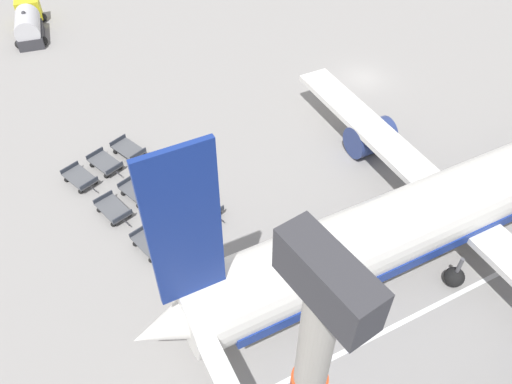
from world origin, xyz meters
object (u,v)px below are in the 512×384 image
at_px(baggage_dolly_row_mid_b_col_a, 128,150).
at_px(fuel_tanker_primary, 29,25).
at_px(baggage_dolly_row_near_col_c, 151,244).
at_px(baggage_dolly_row_mid_a_col_a, 105,163).
at_px(airplane, 474,196).
at_px(baggage_dolly_row_mid_a_col_b, 137,192).
at_px(baggage_dolly_row_near_col_b, 113,209).
at_px(baggage_dolly_row_mid_b_col_b, 164,177).
at_px(baggage_dolly_row_mid_a_col_c, 178,223).
at_px(baggage_dolly_row_mid_b_col_c, 203,207).
at_px(baggage_dolly_row_near_col_a, 80,178).

bearing_deg(baggage_dolly_row_mid_b_col_a, fuel_tanker_primary, -179.23).
height_order(fuel_tanker_primary, baggage_dolly_row_near_col_c, fuel_tanker_primary).
bearing_deg(baggage_dolly_row_mid_a_col_a, baggage_dolly_row_mid_b_col_a, 102.02).
relative_size(airplane, baggage_dolly_row_mid_a_col_b, 13.26).
height_order(baggage_dolly_row_near_col_c, baggage_dolly_row_mid_a_col_a, same).
height_order(baggage_dolly_row_near_col_b, baggage_dolly_row_mid_b_col_b, same).
xyz_separation_m(airplane, baggage_dolly_row_mid_a_col_b, (-15.38, -16.48, -2.85)).
distance_m(baggage_dolly_row_mid_a_col_c, baggage_dolly_row_mid_b_col_b, 4.76).
distance_m(baggage_dolly_row_near_col_c, baggage_dolly_row_mid_b_col_b, 6.32).
bearing_deg(baggage_dolly_row_near_col_c, baggage_dolly_row_mid_b_col_b, 144.39).
bearing_deg(baggage_dolly_row_near_col_b, baggage_dolly_row_mid_b_col_a, 145.91).
distance_m(baggage_dolly_row_near_col_b, baggage_dolly_row_mid_a_col_b, 2.20).
bearing_deg(baggage_dolly_row_mid_b_col_b, fuel_tanker_primary, -177.52).
relative_size(baggage_dolly_row_mid_a_col_c, baggage_dolly_row_mid_b_col_c, 1.00).
relative_size(airplane, baggage_dolly_row_mid_b_col_a, 13.26).
xyz_separation_m(airplane, baggage_dolly_row_near_col_a, (-19.11, -19.33, -2.85)).
bearing_deg(baggage_dolly_row_mid_b_col_b, baggage_dolly_row_mid_a_col_a, -142.33).
relative_size(baggage_dolly_row_mid_a_col_b, baggage_dolly_row_mid_b_col_b, 1.00).
relative_size(baggage_dolly_row_near_col_c, baggage_dolly_row_mid_a_col_a, 1.00).
xyz_separation_m(baggage_dolly_row_near_col_a, baggage_dolly_row_mid_b_col_a, (-0.92, 4.29, 0.00)).
distance_m(airplane, baggage_dolly_row_mid_a_col_c, 19.32).
xyz_separation_m(baggage_dolly_row_near_col_b, baggage_dolly_row_mid_a_col_a, (-4.80, 1.43, 0.00)).
relative_size(airplane, fuel_tanker_primary, 5.65).
bearing_deg(baggage_dolly_row_mid_a_col_b, baggage_dolly_row_mid_b_col_b, 97.28).
relative_size(baggage_dolly_row_near_col_a, baggage_dolly_row_near_col_b, 1.00).
distance_m(airplane, baggage_dolly_row_near_col_a, 27.33).
xyz_separation_m(baggage_dolly_row_near_col_b, baggage_dolly_row_mid_b_col_a, (-5.25, 3.56, 0.00)).
xyz_separation_m(fuel_tanker_primary, baggage_dolly_row_near_col_a, (24.23, -3.98, -0.84)).
xyz_separation_m(baggage_dolly_row_mid_a_col_c, baggage_dolly_row_mid_b_col_a, (-8.90, 0.50, 0.00)).
distance_m(baggage_dolly_row_mid_a_col_b, baggage_dolly_row_mid_b_col_a, 4.86).
height_order(baggage_dolly_row_near_col_c, baggage_dolly_row_mid_a_col_c, same).
bearing_deg(baggage_dolly_row_near_col_b, baggage_dolly_row_mid_b_col_b, 101.52).
bearing_deg(fuel_tanker_primary, baggage_dolly_row_mid_b_col_c, 3.58).
relative_size(baggage_dolly_row_near_col_a, baggage_dolly_row_mid_a_col_a, 1.00).
bearing_deg(airplane, baggage_dolly_row_mid_a_col_c, -125.60).
xyz_separation_m(baggage_dolly_row_near_col_b, baggage_dolly_row_near_col_c, (4.23, 0.76, 0.00)).
bearing_deg(baggage_dolly_row_mid_b_col_a, baggage_dolly_row_mid_b_col_c, 11.07).
bearing_deg(baggage_dolly_row_mid_b_col_a, baggage_dolly_row_near_col_b, -34.09).
bearing_deg(fuel_tanker_primary, baggage_dolly_row_mid_a_col_a, -4.35).
bearing_deg(baggage_dolly_row_near_col_c, baggage_dolly_row_near_col_b, -169.79).
xyz_separation_m(baggage_dolly_row_near_col_c, baggage_dolly_row_mid_a_col_a, (-9.03, 0.67, 0.00)).
height_order(airplane, baggage_dolly_row_mid_b_col_a, airplane).
bearing_deg(baggage_dolly_row_near_col_b, baggage_dolly_row_mid_a_col_a, 163.38).
bearing_deg(baggage_dolly_row_mid_b_col_a, baggage_dolly_row_mid_b_col_b, 11.53).
relative_size(fuel_tanker_primary, baggage_dolly_row_mid_a_col_c, 2.35).
bearing_deg(baggage_dolly_row_mid_b_col_a, baggage_dolly_row_mid_a_col_c, -3.19).
relative_size(baggage_dolly_row_near_col_a, baggage_dolly_row_mid_b_col_c, 1.00).
bearing_deg(baggage_dolly_row_mid_a_col_b, baggage_dolly_row_near_col_a, -142.56).
height_order(baggage_dolly_row_mid_b_col_b, baggage_dolly_row_mid_b_col_c, same).
bearing_deg(airplane, baggage_dolly_row_mid_b_col_a, -143.09).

